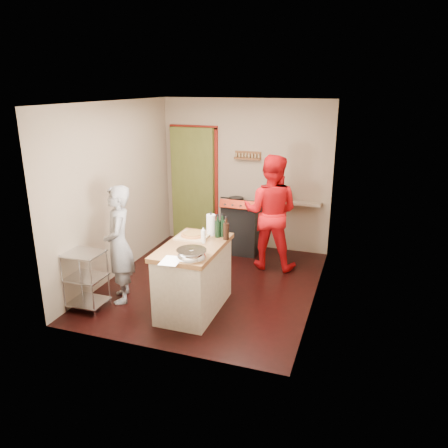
% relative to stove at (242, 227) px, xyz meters
% --- Properties ---
extents(floor, '(3.50, 3.50, 0.00)m').
position_rel_stove_xyz_m(floor, '(-0.05, -1.42, -0.45)').
color(floor, black).
rests_on(floor, ground).
extents(back_wall, '(3.00, 0.44, 2.60)m').
position_rel_stove_xyz_m(back_wall, '(-0.69, 0.36, 0.68)').
color(back_wall, gray).
rests_on(back_wall, ground).
extents(left_wall, '(0.04, 3.50, 2.60)m').
position_rel_stove_xyz_m(left_wall, '(-1.55, -1.42, 0.85)').
color(left_wall, gray).
rests_on(left_wall, ground).
extents(right_wall, '(0.04, 3.50, 2.60)m').
position_rel_stove_xyz_m(right_wall, '(1.45, -1.42, 0.85)').
color(right_wall, gray).
rests_on(right_wall, ground).
extents(ceiling, '(3.00, 3.50, 0.02)m').
position_rel_stove_xyz_m(ceiling, '(-0.05, -1.42, 2.16)').
color(ceiling, white).
rests_on(ceiling, back_wall).
extents(stove, '(0.60, 0.63, 1.00)m').
position_rel_stove_xyz_m(stove, '(0.00, 0.00, 0.00)').
color(stove, black).
rests_on(stove, ground).
extents(wire_shelving, '(0.48, 0.40, 0.80)m').
position_rel_stove_xyz_m(wire_shelving, '(-1.33, -2.62, -0.01)').
color(wire_shelving, silver).
rests_on(wire_shelving, ground).
extents(island, '(0.72, 1.32, 1.21)m').
position_rel_stove_xyz_m(island, '(0.01, -2.19, 0.03)').
color(island, beige).
rests_on(island, ground).
extents(person_stripe, '(0.61, 0.69, 1.59)m').
position_rel_stove_xyz_m(person_stripe, '(-1.04, -2.25, 0.35)').
color(person_stripe, silver).
rests_on(person_stripe, ground).
extents(person_red, '(0.89, 0.70, 1.81)m').
position_rel_stove_xyz_m(person_red, '(0.61, -0.48, 0.46)').
color(person_red, red).
rests_on(person_red, ground).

